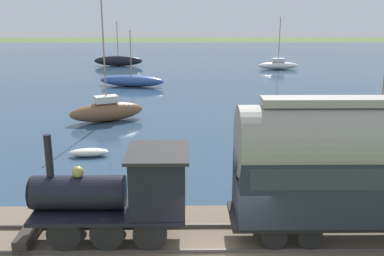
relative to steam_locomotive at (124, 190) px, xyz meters
The scene contains 11 objects.
harbor_water 42.96m from the steam_locomotive, ahead, with size 80.00×80.00×0.01m.
rail_embankment 3.65m from the steam_locomotive, 90.00° to the right, with size 4.99×56.00×0.65m.
steam_locomotive is the anchor object (origin of this frame).
passenger_coach 7.58m from the steam_locomotive, 90.00° to the right, with size 2.26×8.52×4.48m.
sailboat_green 19.49m from the steam_locomotive, 45.11° to the right, with size 2.28×3.51×9.02m.
sailboat_white 44.59m from the steam_locomotive, 17.28° to the right, with size 1.51×5.13×6.29m.
sailboat_brown 17.55m from the steam_locomotive, 11.72° to the left, with size 3.39×5.22×9.07m.
sailboat_blue 30.87m from the steam_locomotive, ahead, with size 2.81×6.65×5.39m.
sailboat_black 46.36m from the steam_locomotive, ahead, with size 1.36×6.33×5.69m.
rowboat_off_pier 10.43m from the steam_locomotive, 18.43° to the left, with size 0.92×2.12×0.42m.
rowboat_far_out 6.87m from the steam_locomotive, 49.14° to the right, with size 2.54×2.36×0.54m.
Camera 1 is at (-11.37, 1.14, 7.75)m, focal length 42.00 mm.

